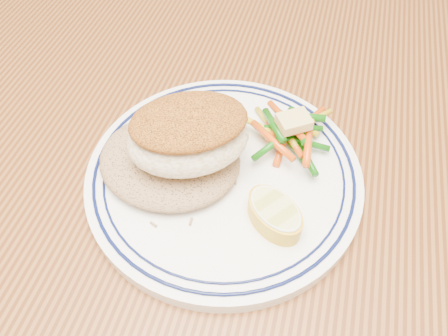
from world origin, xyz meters
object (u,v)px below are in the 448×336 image
Objects in this scene: lemon_wedge at (275,214)px; plate at (224,175)px; rice_pilaf at (170,157)px; vegetable_pile at (288,132)px; fish_fillet at (188,135)px; dining_table at (236,256)px.

plate is at bearing 143.07° from lemon_wedge.
lemon_wedge is (0.06, -0.04, 0.02)m from plate.
rice_pilaf is 0.12m from vegetable_pile.
plate is 0.08m from vegetable_pile.
rice_pilaf is at bearing -172.32° from fish_fillet.
rice_pilaf is (-0.05, -0.01, 0.02)m from plate.
dining_table is 0.17m from fish_fillet.
dining_table is at bearing -52.37° from plate.
fish_fillet reaches higher than lemon_wedge.
fish_fillet is at bearing 155.73° from dining_table.
dining_table is at bearing 157.48° from lemon_wedge.
dining_table is 0.15m from rice_pilaf.
rice_pilaf reaches higher than dining_table.
plate is at bearing 7.61° from rice_pilaf.
fish_fillet is at bearing 156.42° from lemon_wedge.
dining_table is 11.36× the size of fish_fillet.
fish_fillet is at bearing -172.44° from plate.
plate is 2.61× the size of vegetable_pile.
dining_table is 5.76× the size of plate.
fish_fillet is (-0.03, -0.00, 0.05)m from plate.
dining_table is 20.41× the size of lemon_wedge.
vegetable_pile is 1.36× the size of lemon_wedge.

